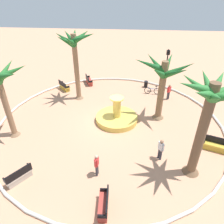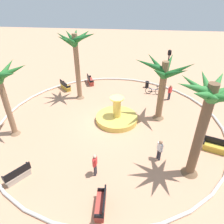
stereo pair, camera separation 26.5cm
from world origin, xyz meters
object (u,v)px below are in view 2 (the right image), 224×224
Objects in this scene: palm_tree_far_side at (76,49)px; person_cyclist_helmet at (170,92)px; palm_tree_by_curb at (163,78)px; bench_southeast at (90,81)px; palm_tree_mid_plaza at (0,83)px; person_pedestrian_stroll at (160,149)px; fountain at (117,117)px; bench_north at (101,205)px; bench_west at (18,175)px; person_cyclist_photo at (95,164)px; trash_bin at (147,84)px; lamppost at (167,68)px; bench_east at (215,147)px; bench_southwest at (65,87)px; bicycle_red_frame at (153,91)px; palm_tree_near_fountain at (207,109)px.

person_cyclist_helmet is at bearing -176.54° from palm_tree_far_side.
bench_southeast is (7.27, -6.36, -3.43)m from palm_tree_by_curb.
person_pedestrian_stroll is at bearing 171.78° from palm_tree_mid_plaza.
bench_north is at bearing 89.52° from fountain.
bench_southeast is (-1.60, -14.08, 0.00)m from bench_west.
palm_tree_by_curb is at bearing 159.37° from palm_tree_far_side.
trash_bin is at bearing -105.40° from person_cyclist_photo.
person_cyclist_helmet is 1.00× the size of person_cyclist_photo.
fountain is 0.54× the size of palm_tree_far_side.
palm_tree_mid_plaza reaches higher than bench_north.
palm_tree_mid_plaza is 3.53× the size of person_cyclist_helmet.
lamppost is 2.81× the size of person_cyclist_photo.
fountain is 2.12× the size of bench_east.
palm_tree_far_side reaches higher than bench_southwest.
palm_tree_by_curb is 10.25m from bench_southeast.
bench_east is 8.95m from bench_north.
fountain is 7.49m from trash_bin.
person_cyclist_helmet is (-8.61, 2.93, 0.55)m from bench_southeast.
palm_tree_mid_plaza is at bearing 79.05° from bench_southwest.
fountain is 0.63× the size of palm_tree_mid_plaza.
trash_bin is (-8.12, -13.83, 0.04)m from bench_west.
palm_tree_far_side reaches higher than bench_southeast.
trash_bin is 0.46× the size of person_pedestrian_stroll.
bench_southwest is at bearing -0.66° from bicycle_red_frame.
bicycle_red_frame is (-7.52, -1.60, -4.63)m from palm_tree_far_side.
palm_tree_by_curb reaches higher than person_cyclist_photo.
bench_north is at bearing 143.76° from palm_tree_mid_plaza.
palm_tree_near_fountain is 6.35m from palm_tree_by_curb.
bench_east and bench_southeast have the same top height.
bench_southwest is (9.70, -4.60, -3.43)m from palm_tree_by_curb.
palm_tree_near_fountain is 1.40× the size of lamppost.
fountain is 2.21× the size of person_cyclist_helmet.
lamppost reaches higher than bicycle_red_frame.
person_cyclist_photo is at bearing 23.66° from person_pedestrian_stroll.
bicycle_red_frame is (1.22, 0.92, -2.27)m from lamppost.
person_cyclist_helmet is (-4.95, -12.57, 0.55)m from bench_north.
palm_tree_by_curb reaches higher than bench_north.
palm_tree_far_side is at bearing -71.06° from person_cyclist_photo.
bench_southwest is 0.87× the size of bicycle_red_frame.
lamppost is at bearing -127.17° from bench_west.
bench_north is (0.07, 8.29, 0.03)m from fountain.
palm_tree_near_fountain is at bearing -171.08° from bench_west.
bench_north is at bearing 68.41° from palm_tree_by_curb.
palm_tree_far_side reaches higher than person_cyclist_photo.
palm_tree_mid_plaza is at bearing -25.51° from person_cyclist_photo.
person_cyclist_photo is at bearing 115.18° from bench_southwest.
lamppost is (0.40, -11.51, -2.04)m from palm_tree_near_fountain.
bench_west and bench_north have the same top height.
bench_east is at bearing -143.87° from bench_north.
bench_east is 1.12× the size of bench_southwest.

